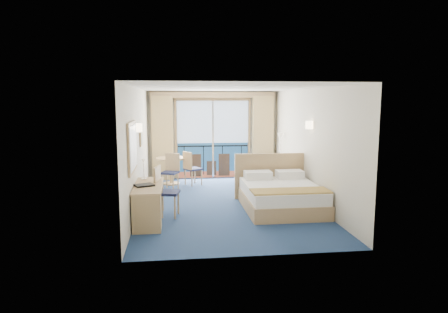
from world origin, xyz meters
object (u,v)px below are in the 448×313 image
round_table (171,164)px  table_chair_a (191,166)px  armchair (271,170)px  floor_lamp (280,145)px  nightstand (290,183)px  desk (147,207)px  bed (281,195)px  table_chair_b (171,169)px  desk_chair (163,188)px

round_table → table_chair_a: table_chair_a is taller
armchair → round_table: 2.94m
floor_lamp → nightstand: bearing=-94.7°
floor_lamp → round_table: 3.23m
desk → round_table: 4.04m
bed → table_chair_b: (-2.46, 2.32, 0.24)m
table_chair_a → floor_lamp: bearing=-121.4°
bed → table_chair_a: size_ratio=2.18×
armchair → table_chair_b: bearing=-25.9°
table_chair_a → table_chair_b: (-0.56, -0.41, 0.00)m
nightstand → armchair: size_ratio=0.70×
nightstand → table_chair_a: (-2.50, 1.40, 0.26)m
bed → desk_chair: size_ratio=2.00×
bed → armchair: size_ratio=2.58×
desk → nightstand: bearing=34.4°
nightstand → floor_lamp: size_ratio=0.39×
armchair → desk_chair: 4.31m
desk_chair → table_chair_b: desk_chair is taller
armchair → round_table: round_table is taller
floor_lamp → desk: (-3.59, -3.82, -0.70)m
bed → desk: bearing=-160.0°
floor_lamp → table_chair_b: size_ratio=1.50×
round_table → table_chair_b: bearing=-89.5°
round_table → desk_chair: bearing=-92.3°
floor_lamp → table_chair_a: 2.68m
desk_chair → nightstand: bearing=-51.9°
desk → table_chair_a: bearing=75.5°
nightstand → armchair: armchair is taller
table_chair_b → desk_chair: bearing=-69.4°
desk → round_table: round_table is taller
desk_chair → round_table: (0.13, 3.25, -0.01)m
table_chair_a → armchair: bearing=-121.7°
desk_chair → armchair: bearing=-33.8°
round_table → desk: bearing=-95.8°
bed → desk: 3.06m
desk → table_chair_b: table_chair_b is taller
table_chair_b → nightstand: bearing=5.7°
nightstand → desk_chair: desk_chair is taller
desk → table_chair_a: 3.90m
bed → table_chair_b: 3.39m
bed → nightstand: size_ratio=3.71×
armchair → table_chair_a: (-2.36, -0.03, 0.17)m
table_chair_a → table_chair_b: bearing=93.9°
table_chair_a → desk_chair: bearing=134.7°
desk_chair → round_table: size_ratio=1.22×
armchair → desk: 5.05m
bed → nightstand: bed is taller
bed → nightstand: 1.46m
armchair → table_chair_b: (-2.92, -0.44, 0.18)m
nightstand → round_table: (-3.07, 1.63, 0.30)m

